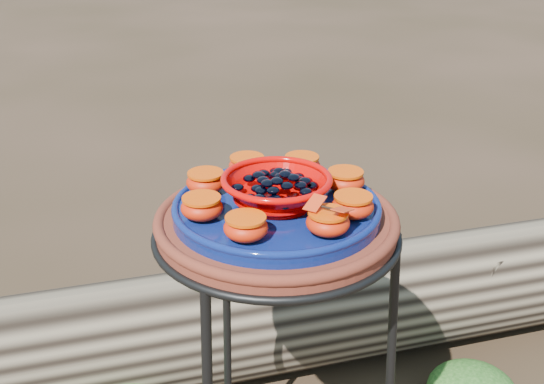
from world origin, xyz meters
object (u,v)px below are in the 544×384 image
cobalt_plate (277,210)px  driftwood_log (315,308)px  red_bowl (277,191)px  terracotta_saucer (276,225)px

cobalt_plate → driftwood_log: 0.83m
cobalt_plate → red_bowl: size_ratio=2.00×
terracotta_saucer → red_bowl: 0.06m
terracotta_saucer → red_bowl: bearing=0.0°
red_bowl → driftwood_log: (0.38, 0.46, -0.62)m
terracotta_saucer → red_bowl: (0.00, 0.00, 0.06)m
cobalt_plate → driftwood_log: (0.38, 0.46, -0.59)m
terracotta_saucer → red_bowl: red_bowl is taller
cobalt_plate → driftwood_log: cobalt_plate is taller
red_bowl → cobalt_plate: bearing=0.0°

